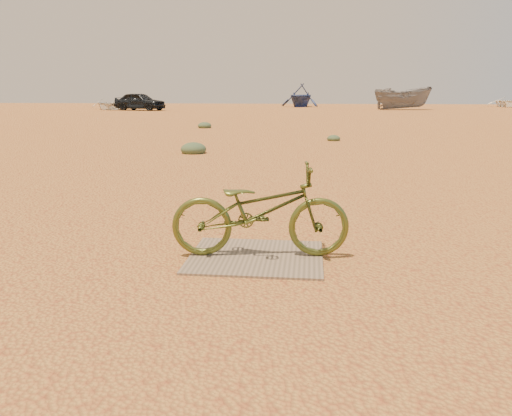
# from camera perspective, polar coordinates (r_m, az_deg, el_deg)

# --- Properties ---
(ground) EXTENTS (120.00, 120.00, 0.00)m
(ground) POSITION_cam_1_polar(r_m,az_deg,el_deg) (5.18, 6.62, -5.39)
(ground) COLOR #BF8A3D
(ground) RESTS_ON ground
(plywood_board) EXTENTS (1.34, 1.14, 0.02)m
(plywood_board) POSITION_cam_1_polar(r_m,az_deg,el_deg) (5.07, 0.00, -5.59)
(plywood_board) COLOR #806C56
(plywood_board) RESTS_ON ground
(bicycle) EXTENTS (1.82, 0.78, 0.93)m
(bicycle) POSITION_cam_1_polar(r_m,az_deg,el_deg) (4.96, 0.48, -0.29)
(bicycle) COLOR #4A551F
(bicycle) RESTS_ON plywood_board
(car) EXTENTS (4.70, 2.89, 1.49)m
(car) POSITION_cam_1_polar(r_m,az_deg,el_deg) (44.37, -13.13, 11.78)
(car) COLOR black
(car) RESTS_ON ground
(boat_near_left) EXTENTS (4.63, 5.41, 0.95)m
(boat_near_left) POSITION_cam_1_polar(r_m,az_deg,el_deg) (47.23, -16.40, 11.33)
(boat_near_left) COLOR silver
(boat_near_left) RESTS_ON ground
(boat_far_left) EXTENTS (5.12, 5.52, 2.38)m
(boat_far_left) POSITION_cam_1_polar(r_m,az_deg,el_deg) (52.79, 5.14, 12.73)
(boat_far_left) COLOR navy
(boat_far_left) RESTS_ON ground
(boat_mid_right) EXTENTS (5.36, 2.72, 1.98)m
(boat_mid_right) POSITION_cam_1_polar(r_m,az_deg,el_deg) (46.55, 16.43, 11.95)
(boat_mid_right) COLOR slate
(boat_mid_right) RESTS_ON ground
(boat_far_right) EXTENTS (3.58, 5.00, 1.03)m
(boat_far_right) POSITION_cam_1_polar(r_m,az_deg,el_deg) (57.67, 27.11, 10.74)
(boat_far_right) COLOR white
(boat_far_right) RESTS_ON ground
(kale_a) EXTENTS (0.69, 0.69, 0.38)m
(kale_a) POSITION_cam_1_polar(r_m,az_deg,el_deg) (13.66, -7.15, 6.24)
(kale_a) COLOR #4D5F41
(kale_a) RESTS_ON ground
(kale_b) EXTENTS (0.44, 0.44, 0.24)m
(kale_b) POSITION_cam_1_polar(r_m,az_deg,el_deg) (17.18, 8.85, 7.62)
(kale_b) COLOR #4D5F41
(kale_b) RESTS_ON ground
(kale_c) EXTENTS (0.61, 0.61, 0.34)m
(kale_c) POSITION_cam_1_polar(r_m,az_deg,el_deg) (22.94, -5.89, 9.09)
(kale_c) COLOR #4D5F41
(kale_c) RESTS_ON ground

